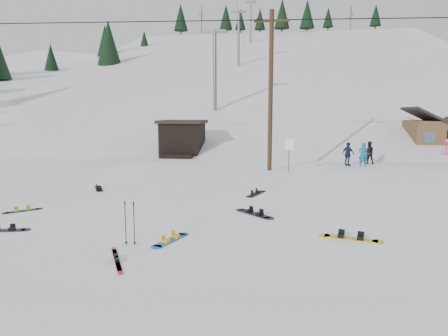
# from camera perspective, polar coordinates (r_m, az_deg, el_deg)

# --- Properties ---
(ground) EXTENTS (200.00, 200.00, 0.00)m
(ground) POSITION_cam_1_polar(r_m,az_deg,el_deg) (10.22, -8.09, -11.41)
(ground) COLOR white
(ground) RESTS_ON ground
(ski_slope) EXTENTS (60.00, 85.24, 65.97)m
(ski_slope) POSITION_cam_1_polar(r_m,az_deg,el_deg) (66.10, 5.93, -5.45)
(ski_slope) COLOR silver
(ski_slope) RESTS_ON ground
(ridge_left) EXTENTS (47.54, 95.03, 58.38)m
(ridge_left) POSITION_cam_1_polar(r_m,az_deg,el_deg) (70.63, -25.07, -4.47)
(ridge_left) COLOR white
(ridge_left) RESTS_ON ground
(treeline_left) EXTENTS (20.00, 64.00, 10.00)m
(treeline_left) POSITION_cam_1_polar(r_m,az_deg,el_deg) (61.56, -28.24, 3.94)
(treeline_left) COLOR black
(treeline_left) RESTS_ON ground
(treeline_crest) EXTENTS (50.00, 6.00, 10.00)m
(treeline_crest) POSITION_cam_1_polar(r_m,az_deg,el_deg) (95.32, 6.92, 5.96)
(treeline_crest) COLOR black
(treeline_crest) RESTS_ON ski_slope
(utility_pole) EXTENTS (2.00, 0.26, 9.00)m
(utility_pole) POSITION_cam_1_polar(r_m,az_deg,el_deg) (23.27, 6.68, 11.17)
(utility_pole) COLOR #3A2819
(utility_pole) RESTS_ON ground
(trail_sign) EXTENTS (0.50, 0.09, 1.85)m
(trail_sign) POSITION_cam_1_polar(r_m,az_deg,el_deg) (22.90, 9.26, 2.64)
(trail_sign) COLOR #595B60
(trail_sign) RESTS_ON ground
(lift_hut) EXTENTS (3.40, 4.10, 2.75)m
(lift_hut) POSITION_cam_1_polar(r_m,az_deg,el_deg) (31.23, -5.95, 4.29)
(lift_hut) COLOR black
(lift_hut) RESTS_ON ground
(lift_tower_near) EXTENTS (2.20, 0.36, 8.00)m
(lift_tower_near) POSITION_cam_1_polar(r_m,az_deg,el_deg) (40.06, -1.31, 14.45)
(lift_tower_near) COLOR #595B60
(lift_tower_near) RESTS_ON ski_slope
(lift_tower_mid) EXTENTS (2.20, 0.36, 8.00)m
(lift_tower_mid) POSITION_cam_1_polar(r_m,az_deg,el_deg) (60.61, 2.09, 18.47)
(lift_tower_mid) COLOR #595B60
(lift_tower_mid) RESTS_ON ski_slope
(lift_tower_far) EXTENTS (2.20, 0.36, 8.00)m
(lift_tower_far) POSITION_cam_1_polar(r_m,az_deg,el_deg) (81.41, 3.82, 20.43)
(lift_tower_far) COLOR #595B60
(lift_tower_far) RESTS_ON ski_slope
(cabin) EXTENTS (5.39, 4.40, 3.77)m
(cabin) POSITION_cam_1_polar(r_m,az_deg,el_deg) (35.43, 28.75, 3.98)
(cabin) COLOR brown
(cabin) RESTS_ON ground
(hero_snowboard) EXTENTS (0.69, 1.43, 0.10)m
(hero_snowboard) POSITION_cam_1_polar(r_m,az_deg,el_deg) (10.84, -7.63, -10.12)
(hero_snowboard) COLOR #1B59B4
(hero_snowboard) RESTS_ON ground
(hero_skis) EXTENTS (0.94, 1.60, 0.09)m
(hero_skis) POSITION_cam_1_polar(r_m,az_deg,el_deg) (9.73, -15.07, -12.48)
(hero_skis) COLOR #B2121D
(hero_skis) RESTS_ON ground
(ski_poles) EXTENTS (0.31, 0.08, 1.13)m
(ski_poles) POSITION_cam_1_polar(r_m,az_deg,el_deg) (10.55, -13.31, -7.63)
(ski_poles) COLOR black
(ski_poles) RESTS_ON ground
(board_scatter_a) EXTENTS (1.39, 0.59, 0.10)m
(board_scatter_a) POSITION_cam_1_polar(r_m,az_deg,el_deg) (13.19, -28.89, -7.77)
(board_scatter_a) COLOR black
(board_scatter_a) RESTS_ON ground
(board_scatter_b) EXTENTS (0.89, 1.34, 0.11)m
(board_scatter_b) POSITION_cam_1_polar(r_m,az_deg,el_deg) (18.54, -17.46, -2.78)
(board_scatter_b) COLOR black
(board_scatter_b) RESTS_ON ground
(board_scatter_c) EXTENTS (0.99, 0.97, 0.09)m
(board_scatter_c) POSITION_cam_1_polar(r_m,az_deg,el_deg) (15.43, -26.81, -5.44)
(board_scatter_c) COLOR black
(board_scatter_c) RESTS_ON ground
(board_scatter_d) EXTENTS (1.34, 1.27, 0.12)m
(board_scatter_d) POSITION_cam_1_polar(r_m,az_deg,el_deg) (13.41, 4.35, -6.49)
(board_scatter_d) COLOR black
(board_scatter_d) RESTS_ON ground
(board_scatter_e) EXTENTS (1.66, 0.65, 0.12)m
(board_scatter_e) POSITION_cam_1_polar(r_m,az_deg,el_deg) (11.39, 17.64, -9.51)
(board_scatter_e) COLOR gold
(board_scatter_e) RESTS_ON ground
(board_scatter_f) EXTENTS (0.73, 1.50, 0.11)m
(board_scatter_f) POSITION_cam_1_polar(r_m,az_deg,el_deg) (16.61, 4.61, -3.66)
(board_scatter_f) COLOR black
(board_scatter_f) RESTS_ON ground
(skier_teal) EXTENTS (0.55, 0.37, 1.49)m
(skier_teal) POSITION_cam_1_polar(r_m,az_deg,el_deg) (26.31, 19.24, 1.83)
(skier_teal) COLOR #0C5C80
(skier_teal) RESTS_ON ground
(skier_dark) EXTENTS (0.73, 0.57, 1.48)m
(skier_dark) POSITION_cam_1_polar(r_m,az_deg,el_deg) (27.82, 19.97, 2.09)
(skier_dark) COLOR black
(skier_dark) RESTS_ON ground
(skier_pink) EXTENTS (1.14, 0.95, 1.53)m
(skier_pink) POSITION_cam_1_polar(r_m,az_deg,el_deg) (31.80, 29.27, 2.28)
(skier_pink) COLOR #E85283
(skier_pink) RESTS_ON ground
(skier_navy) EXTENTS (0.88, 0.87, 1.49)m
(skier_navy) POSITION_cam_1_polar(r_m,az_deg,el_deg) (26.32, 17.29, 1.92)
(skier_navy) COLOR #161D39
(skier_navy) RESTS_ON ground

